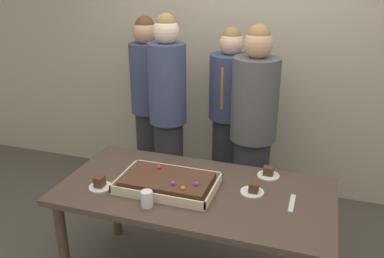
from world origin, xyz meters
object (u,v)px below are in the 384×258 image
(party_table, at_px, (195,201))
(plated_slice_near_right, at_px, (268,173))
(sheet_cake, at_px, (168,182))
(plated_slice_near_left, at_px, (100,184))
(person_green_shirt_behind, at_px, (148,102))
(plated_slice_far_left, at_px, (253,190))
(person_serving_front, at_px, (253,131))
(drink_cup_nearest, at_px, (147,199))
(cake_server_utensil, at_px, (292,203))
(person_striped_tie_right, at_px, (168,117))
(person_far_right_suit, at_px, (229,118))

(party_table, height_order, plated_slice_near_right, plated_slice_near_right)
(sheet_cake, xyz_separation_m, plated_slice_near_left, (-0.41, -0.14, -0.01))
(person_green_shirt_behind, bearing_deg, plated_slice_far_left, 18.36)
(person_serving_front, bearing_deg, sheet_cake, 0.03)
(drink_cup_nearest, distance_m, person_green_shirt_behind, 1.60)
(cake_server_utensil, distance_m, person_striped_tie_right, 1.32)
(plated_slice_near_right, distance_m, person_far_right_suit, 0.96)
(sheet_cake, xyz_separation_m, plated_slice_far_left, (0.53, 0.11, -0.01))
(plated_slice_far_left, bearing_deg, person_striped_tie_right, 140.84)
(sheet_cake, bearing_deg, plated_slice_far_left, 11.15)
(sheet_cake, bearing_deg, person_far_right_suit, 84.50)
(party_table, bearing_deg, drink_cup_nearest, -126.53)
(cake_server_utensil, bearing_deg, person_serving_front, 116.42)
(person_serving_front, bearing_deg, cake_server_utensil, 52.06)
(cake_server_utensil, bearing_deg, person_green_shirt_behind, 141.49)
(person_serving_front, height_order, person_green_shirt_behind, person_serving_front)
(person_far_right_suit, bearing_deg, plated_slice_near_left, -16.12)
(plated_slice_near_left, height_order, plated_slice_near_right, plated_slice_near_left)
(sheet_cake, relative_size, plated_slice_near_left, 4.17)
(sheet_cake, bearing_deg, cake_server_utensil, 3.72)
(party_table, distance_m, person_serving_front, 0.85)
(party_table, bearing_deg, plated_slice_near_right, 37.85)
(plated_slice_near_right, height_order, person_serving_front, person_serving_front)
(plated_slice_near_right, xyz_separation_m, cake_server_utensil, (0.19, -0.31, -0.02))
(person_striped_tie_right, bearing_deg, plated_slice_far_left, 29.74)
(person_green_shirt_behind, height_order, person_far_right_suit, person_green_shirt_behind)
(party_table, bearing_deg, person_striped_tie_right, 122.36)
(plated_slice_far_left, relative_size, person_serving_front, 0.09)
(plated_slice_near_right, distance_m, cake_server_utensil, 0.36)
(cake_server_utensil, xyz_separation_m, person_green_shirt_behind, (-1.46, 1.16, 0.13))
(sheet_cake, bearing_deg, drink_cup_nearest, -97.98)
(person_striped_tie_right, bearing_deg, person_green_shirt_behind, -159.69)
(plated_slice_near_right, relative_size, person_green_shirt_behind, 0.09)
(person_serving_front, xyz_separation_m, person_green_shirt_behind, (-1.08, 0.39, 0.01))
(sheet_cake, xyz_separation_m, person_serving_front, (0.40, 0.83, 0.09))
(plated_slice_near_left, height_order, person_striped_tie_right, person_striped_tie_right)
(sheet_cake, distance_m, plated_slice_far_left, 0.54)
(party_table, height_order, sheet_cake, sheet_cake)
(plated_slice_near_right, relative_size, person_far_right_suit, 0.09)
(plated_slice_near_left, relative_size, person_striped_tie_right, 0.08)
(drink_cup_nearest, relative_size, person_striped_tie_right, 0.06)
(plated_slice_far_left, distance_m, person_far_right_suit, 1.16)
(person_green_shirt_behind, bearing_deg, person_far_right_suit, 59.10)
(drink_cup_nearest, bearing_deg, plated_slice_near_right, 44.03)
(plated_slice_near_left, bearing_deg, person_striped_tie_right, 83.32)
(person_green_shirt_behind, bearing_deg, person_striped_tie_right, 12.17)
(drink_cup_nearest, bearing_deg, plated_slice_far_left, 31.73)
(plated_slice_near_left, bearing_deg, cake_server_utensil, 9.07)
(plated_slice_near_left, xyz_separation_m, person_green_shirt_behind, (-0.27, 1.35, 0.11))
(plated_slice_far_left, xyz_separation_m, person_green_shirt_behind, (-1.21, 1.11, 0.12))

